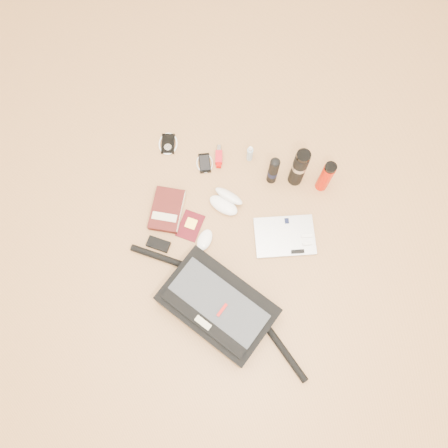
# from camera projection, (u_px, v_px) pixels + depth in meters

# --- Properties ---
(ground) EXTENTS (4.00, 4.00, 0.00)m
(ground) POSITION_uv_depth(u_px,v_px,m) (228.00, 250.00, 2.06)
(ground) COLOR #AD7A48
(ground) RESTS_ON ground
(messenger_bag) EXTENTS (0.91, 0.48, 0.14)m
(messenger_bag) POSITION_uv_depth(u_px,v_px,m) (217.00, 305.00, 1.92)
(messenger_bag) COLOR black
(messenger_bag) RESTS_ON ground
(laptop) EXTENTS (0.33, 0.27, 0.03)m
(laptop) POSITION_uv_depth(u_px,v_px,m) (285.00, 236.00, 2.07)
(laptop) COLOR #A7A7A9
(laptop) RESTS_ON ground
(book) EXTENTS (0.16, 0.23, 0.04)m
(book) POSITION_uv_depth(u_px,v_px,m) (167.00, 210.00, 2.10)
(book) COLOR #441210
(book) RESTS_ON ground
(passport) EXTENTS (0.12, 0.15, 0.01)m
(passport) POSITION_uv_depth(u_px,v_px,m) (190.00, 226.00, 2.09)
(passport) COLOR #49080F
(passport) RESTS_ON ground
(mouse) EXTENTS (0.08, 0.12, 0.04)m
(mouse) POSITION_uv_depth(u_px,v_px,m) (205.00, 240.00, 2.06)
(mouse) COLOR white
(mouse) RESTS_ON ground
(sunglasses_case) EXTENTS (0.18, 0.17, 0.09)m
(sunglasses_case) POSITION_uv_depth(u_px,v_px,m) (226.00, 201.00, 2.10)
(sunglasses_case) COLOR white
(sunglasses_case) RESTS_ON ground
(ipod) EXTENTS (0.12, 0.12, 0.01)m
(ipod) POSITION_uv_depth(u_px,v_px,m) (168.00, 144.00, 2.22)
(ipod) COLOR black
(ipod) RESTS_ON ground
(phone) EXTENTS (0.11, 0.12, 0.01)m
(phone) POSITION_uv_depth(u_px,v_px,m) (205.00, 163.00, 2.19)
(phone) COLOR black
(phone) RESTS_ON ground
(inhaler) EXTENTS (0.05, 0.12, 0.03)m
(inhaler) POSITION_uv_depth(u_px,v_px,m) (219.00, 156.00, 2.19)
(inhaler) COLOR red
(inhaler) RESTS_ON ground
(spray_bottle) EXTENTS (0.04, 0.04, 0.12)m
(spray_bottle) POSITION_uv_depth(u_px,v_px,m) (250.00, 154.00, 2.16)
(spray_bottle) COLOR #9AB7CD
(spray_bottle) RESTS_ON ground
(aerosol_can) EXTENTS (0.05, 0.05, 0.20)m
(aerosol_can) POSITION_uv_depth(u_px,v_px,m) (273.00, 171.00, 2.07)
(aerosol_can) COLOR black
(aerosol_can) RESTS_ON ground
(thermos_black) EXTENTS (0.09, 0.09, 0.27)m
(thermos_black) POSITION_uv_depth(u_px,v_px,m) (299.00, 168.00, 2.04)
(thermos_black) COLOR black
(thermos_black) RESTS_ON ground
(thermos_red) EXTENTS (0.06, 0.06, 0.22)m
(thermos_red) POSITION_uv_depth(u_px,v_px,m) (326.00, 177.00, 2.05)
(thermos_red) COLOR red
(thermos_red) RESTS_ON ground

